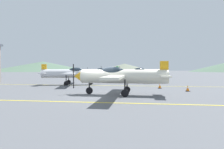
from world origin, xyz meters
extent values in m
plane|color=#54565B|center=(0.00, 0.00, 0.00)|extent=(400.00, 400.00, 0.00)
cube|color=yellow|center=(0.00, -3.28, 0.01)|extent=(80.00, 0.16, 0.01)
cube|color=yellow|center=(0.00, 7.88, 0.01)|extent=(80.00, 0.16, 0.01)
cylinder|color=silver|center=(2.06, 0.24, 1.48)|extent=(6.99, 1.35, 1.13)
cone|color=#F2A519|center=(-1.77, 0.37, 1.48)|extent=(0.75, 0.98, 0.96)
cube|color=black|center=(-2.18, 0.38, 1.48)|extent=(0.04, 0.12, 2.05)
ellipsoid|color=#1E2833|center=(1.14, 0.27, 1.82)|extent=(2.07, 0.99, 0.92)
cube|color=silver|center=(1.65, 0.26, 1.53)|extent=(1.41, 9.03, 0.16)
cube|color=silver|center=(5.23, 0.14, 1.53)|extent=(0.80, 2.68, 0.10)
cube|color=#F2A519|center=(5.23, 0.14, 2.10)|extent=(0.65, 0.14, 1.23)
cylinder|color=black|center=(-0.80, 0.34, 0.80)|extent=(0.10, 0.10, 1.03)
cylinder|color=black|center=(-0.80, 0.34, 0.29)|extent=(0.58, 0.14, 0.57)
cylinder|color=black|center=(2.30, 1.36, 0.80)|extent=(0.10, 0.10, 1.03)
cylinder|color=black|center=(2.30, 1.36, 0.29)|extent=(0.58, 0.14, 0.57)
cylinder|color=black|center=(2.23, -0.89, 0.80)|extent=(0.10, 0.10, 1.03)
cylinder|color=black|center=(2.23, -0.89, 0.29)|extent=(0.58, 0.14, 0.57)
cylinder|color=silver|center=(-5.63, 8.45, 1.48)|extent=(7.03, 2.67, 1.13)
cone|color=#F2A519|center=(-1.90, 9.31, 1.48)|extent=(0.91, 1.09, 0.96)
cube|color=black|center=(-1.50, 9.41, 1.48)|extent=(0.07, 0.13, 2.05)
ellipsoid|color=#1E2833|center=(-4.74, 8.66, 1.82)|extent=(2.20, 1.36, 0.92)
cube|color=silver|center=(-5.24, 8.54, 1.53)|extent=(3.13, 9.02, 0.16)
cube|color=silver|center=(-8.72, 7.73, 1.53)|extent=(1.30, 2.75, 0.10)
cube|color=#F2A519|center=(-8.72, 7.73, 2.10)|extent=(0.66, 0.27, 1.23)
cylinder|color=black|center=(-2.84, 9.10, 0.80)|extent=(0.10, 0.10, 1.03)
cylinder|color=black|center=(-2.84, 9.10, 0.29)|extent=(0.59, 0.25, 0.57)
cylinder|color=black|center=(-5.58, 7.31, 0.80)|extent=(0.10, 0.10, 1.03)
cylinder|color=black|center=(-5.58, 7.31, 0.29)|extent=(0.59, 0.25, 0.57)
cylinder|color=black|center=(-6.09, 9.50, 0.80)|extent=(0.10, 0.10, 1.03)
cylinder|color=black|center=(-6.09, 9.50, 0.29)|extent=(0.59, 0.25, 0.57)
cylinder|color=silver|center=(4.68, 16.11, 1.48)|extent=(7.03, 2.66, 1.13)
cone|color=blue|center=(0.94, 15.25, 1.48)|extent=(0.91, 1.09, 0.96)
cube|color=black|center=(0.55, 15.16, 1.48)|extent=(0.07, 0.13, 2.05)
ellipsoid|color=#1E2833|center=(3.79, 15.91, 1.82)|extent=(2.20, 1.36, 0.92)
cube|color=silver|center=(4.28, 16.02, 1.53)|extent=(3.12, 9.02, 0.16)
cube|color=silver|center=(7.77, 16.83, 1.53)|extent=(1.30, 2.75, 0.10)
cube|color=blue|center=(7.77, 16.83, 2.10)|extent=(0.66, 0.26, 1.23)
cylinder|color=black|center=(1.89, 15.47, 0.80)|extent=(0.10, 0.10, 1.03)
cylinder|color=black|center=(1.89, 15.47, 0.29)|extent=(0.59, 0.25, 0.57)
cylinder|color=black|center=(4.63, 17.26, 0.80)|extent=(0.10, 0.10, 1.03)
cylinder|color=black|center=(4.63, 17.26, 0.29)|extent=(0.59, 0.25, 0.57)
cylinder|color=black|center=(5.13, 15.06, 0.80)|extent=(0.10, 0.10, 1.03)
cylinder|color=black|center=(5.13, 15.06, 0.29)|extent=(0.59, 0.25, 0.57)
cylinder|color=white|center=(-4.36, 29.01, 1.48)|extent=(6.97, 1.20, 1.13)
cone|color=#1E8C3F|center=(-8.19, 28.96, 1.48)|extent=(0.73, 0.96, 0.96)
cube|color=black|center=(-8.60, 28.96, 1.48)|extent=(0.04, 0.12, 2.05)
ellipsoid|color=#1E2833|center=(-5.28, 29.00, 1.82)|extent=(2.06, 0.94, 0.92)
cube|color=white|center=(-4.77, 29.00, 1.53)|extent=(1.23, 9.01, 0.16)
cube|color=white|center=(-1.19, 29.04, 1.53)|extent=(0.75, 2.67, 0.10)
cube|color=#1E8C3F|center=(-1.19, 29.04, 2.10)|extent=(0.65, 0.13, 1.23)
cylinder|color=black|center=(-7.22, 28.97, 0.80)|extent=(0.10, 0.10, 1.03)
cylinder|color=black|center=(-7.22, 28.97, 0.29)|extent=(0.57, 0.13, 0.57)
cylinder|color=black|center=(-4.16, 30.13, 0.80)|extent=(0.10, 0.10, 1.03)
cylinder|color=black|center=(-4.16, 30.13, 0.29)|extent=(0.57, 0.13, 0.57)
cylinder|color=black|center=(-4.14, 27.88, 0.80)|extent=(0.10, 0.10, 1.03)
cylinder|color=black|center=(-4.14, 27.88, 0.29)|extent=(0.57, 0.13, 0.57)
cube|color=black|center=(5.66, 5.48, 0.02)|extent=(0.36, 0.36, 0.04)
cone|color=orange|center=(5.66, 5.48, 0.32)|extent=(0.29, 0.29, 0.55)
cylinder|color=white|center=(5.66, 5.48, 0.34)|extent=(0.20, 0.20, 0.08)
cube|color=black|center=(7.89, 3.21, 0.02)|extent=(0.36, 0.36, 0.04)
cone|color=orange|center=(7.89, 3.21, 0.32)|extent=(0.29, 0.29, 0.55)
cylinder|color=white|center=(7.89, 3.21, 0.34)|extent=(0.20, 0.20, 0.08)
cone|color=#4C6651|center=(-77.41, 134.45, 4.30)|extent=(85.50, 85.50, 8.59)
cone|color=slate|center=(-5.88, 147.42, 3.41)|extent=(52.49, 52.49, 6.81)
camera|label=1|loc=(2.91, -14.07, 2.10)|focal=28.47mm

